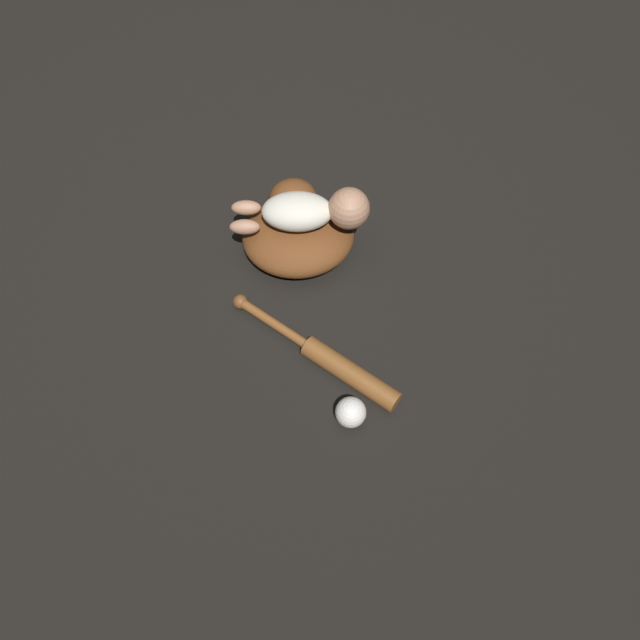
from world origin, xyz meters
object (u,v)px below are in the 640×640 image
Objects in this scene: baby_figure at (313,211)px; baseball_glove at (297,229)px; baseball_bat at (333,362)px; baseball at (351,412)px.

baseball_glove is at bearing 159.85° from baby_figure.
baseball reaches higher than baseball_bat.
baby_figure is (0.04, -0.02, 0.10)m from baseball_glove.
baby_figure reaches higher than baseball.
baby_figure is at bearing 103.99° from baseball_bat.
baseball is (0.18, -0.48, -0.02)m from baseball_glove.
baby_figure reaches higher than baseball_glove.
baseball_bat is 6.10× the size of baseball.
baby_figure is 0.50m from baseball.
baseball_bat is (0.13, -0.35, -0.03)m from baseball_glove.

